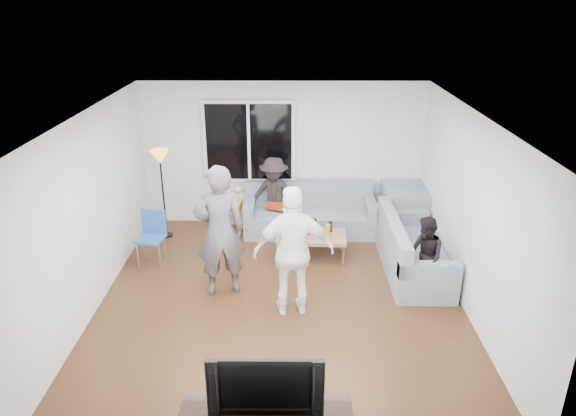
{
  "coord_description": "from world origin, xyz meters",
  "views": [
    {
      "loc": [
        0.14,
        -6.3,
        4.0
      ],
      "look_at": [
        0.1,
        0.6,
        1.15
      ],
      "focal_mm": 32.76,
      "sensor_mm": 36.0,
      "label": 1
    }
  ],
  "objects_px": {
    "sofa_right_section": "(414,246)",
    "side_chair": "(150,239)",
    "spectator_back": "(274,195)",
    "television": "(266,380)",
    "spectator_right": "(425,256)",
    "coffee_table": "(311,246)",
    "floor_lamp": "(163,195)",
    "player_right": "(294,252)",
    "sofa_back_section": "(310,210)",
    "player_left": "(220,231)"
  },
  "relations": [
    {
      "from": "floor_lamp",
      "to": "television",
      "type": "xyz_separation_m",
      "value": [
        1.97,
        -4.59,
        -0.04
      ]
    },
    {
      "from": "sofa_right_section",
      "to": "spectator_back",
      "type": "distance_m",
      "value": 2.63
    },
    {
      "from": "floor_lamp",
      "to": "spectator_right",
      "type": "xyz_separation_m",
      "value": [
        4.07,
        -1.86,
        -0.2
      ]
    },
    {
      "from": "sofa_back_section",
      "to": "sofa_right_section",
      "type": "bearing_deg",
      "value": -42.55
    },
    {
      "from": "floor_lamp",
      "to": "spectator_back",
      "type": "distance_m",
      "value": 1.91
    },
    {
      "from": "player_right",
      "to": "spectator_back",
      "type": "distance_m",
      "value": 2.59
    },
    {
      "from": "sofa_right_section",
      "to": "floor_lamp",
      "type": "relative_size",
      "value": 1.28
    },
    {
      "from": "sofa_back_section",
      "to": "floor_lamp",
      "type": "xyz_separation_m",
      "value": [
        -2.53,
        -0.18,
        0.36
      ]
    },
    {
      "from": "spectator_back",
      "to": "television",
      "type": "height_order",
      "value": "spectator_back"
    },
    {
      "from": "side_chair",
      "to": "sofa_back_section",
      "type": "bearing_deg",
      "value": 37.25
    },
    {
      "from": "player_left",
      "to": "spectator_right",
      "type": "relative_size",
      "value": 1.66
    },
    {
      "from": "side_chair",
      "to": "coffee_table",
      "type": "bearing_deg",
      "value": 16.93
    },
    {
      "from": "coffee_table",
      "to": "side_chair",
      "type": "bearing_deg",
      "value": -174.56
    },
    {
      "from": "coffee_table",
      "to": "spectator_back",
      "type": "bearing_deg",
      "value": 121.89
    },
    {
      "from": "spectator_right",
      "to": "television",
      "type": "xyz_separation_m",
      "value": [
        -2.1,
        -2.73,
        0.17
      ]
    },
    {
      "from": "player_left",
      "to": "spectator_back",
      "type": "xyz_separation_m",
      "value": [
        0.68,
        2.07,
        -0.27
      ]
    },
    {
      "from": "coffee_table",
      "to": "spectator_right",
      "type": "relative_size",
      "value": 0.95
    },
    {
      "from": "sofa_back_section",
      "to": "coffee_table",
      "type": "xyz_separation_m",
      "value": [
        -0.0,
        -0.98,
        -0.22
      ]
    },
    {
      "from": "side_chair",
      "to": "player_left",
      "type": "height_order",
      "value": "player_left"
    },
    {
      "from": "spectator_back",
      "to": "sofa_back_section",
      "type": "bearing_deg",
      "value": 9.86
    },
    {
      "from": "sofa_right_section",
      "to": "player_left",
      "type": "xyz_separation_m",
      "value": [
        -2.86,
        -0.63,
        0.53
      ]
    },
    {
      "from": "player_right",
      "to": "spectator_back",
      "type": "bearing_deg",
      "value": -87.76
    },
    {
      "from": "spectator_right",
      "to": "player_right",
      "type": "bearing_deg",
      "value": -89.43
    },
    {
      "from": "sofa_back_section",
      "to": "sofa_right_section",
      "type": "relative_size",
      "value": 1.15
    },
    {
      "from": "sofa_back_section",
      "to": "television",
      "type": "relative_size",
      "value": 2.19
    },
    {
      "from": "sofa_right_section",
      "to": "coffee_table",
      "type": "distance_m",
      "value": 1.63
    },
    {
      "from": "coffee_table",
      "to": "spectator_right",
      "type": "distance_m",
      "value": 1.92
    },
    {
      "from": "sofa_right_section",
      "to": "sofa_back_section",
      "type": "bearing_deg",
      "value": 47.45
    },
    {
      "from": "spectator_back",
      "to": "player_left",
      "type": "bearing_deg",
      "value": -95.61
    },
    {
      "from": "floor_lamp",
      "to": "sofa_back_section",
      "type": "bearing_deg",
      "value": 4.14
    },
    {
      "from": "sofa_right_section",
      "to": "player_left",
      "type": "relative_size",
      "value": 1.05
    },
    {
      "from": "player_right",
      "to": "television",
      "type": "distance_m",
      "value": 2.26
    },
    {
      "from": "sofa_back_section",
      "to": "spectator_right",
      "type": "xyz_separation_m",
      "value": [
        1.54,
        -2.04,
        0.15
      ]
    },
    {
      "from": "sofa_back_section",
      "to": "player_right",
      "type": "bearing_deg",
      "value": -96.69
    },
    {
      "from": "spectator_right",
      "to": "spectator_back",
      "type": "height_order",
      "value": "spectator_back"
    },
    {
      "from": "sofa_right_section",
      "to": "side_chair",
      "type": "relative_size",
      "value": 2.33
    },
    {
      "from": "coffee_table",
      "to": "player_right",
      "type": "xyz_separation_m",
      "value": [
        -0.29,
        -1.55,
        0.69
      ]
    },
    {
      "from": "coffee_table",
      "to": "player_left",
      "type": "xyz_separation_m",
      "value": [
        -1.31,
        -1.06,
        0.75
      ]
    },
    {
      "from": "player_right",
      "to": "spectator_back",
      "type": "xyz_separation_m",
      "value": [
        -0.33,
        2.56,
        -0.21
      ]
    },
    {
      "from": "floor_lamp",
      "to": "side_chair",
      "type": "bearing_deg",
      "value": -90.0
    },
    {
      "from": "floor_lamp",
      "to": "player_left",
      "type": "relative_size",
      "value": 0.82
    },
    {
      "from": "spectator_back",
      "to": "television",
      "type": "relative_size",
      "value": 1.31
    },
    {
      "from": "sofa_right_section",
      "to": "side_chair",
      "type": "bearing_deg",
      "value": 87.21
    },
    {
      "from": "floor_lamp",
      "to": "player_right",
      "type": "xyz_separation_m",
      "value": [
        2.23,
        -2.35,
        0.11
      ]
    },
    {
      "from": "sofa_back_section",
      "to": "player_right",
      "type": "xyz_separation_m",
      "value": [
        -0.3,
        -2.53,
        0.47
      ]
    },
    {
      "from": "side_chair",
      "to": "spectator_right",
      "type": "xyz_separation_m",
      "value": [
        4.07,
        -0.82,
        0.15
      ]
    },
    {
      "from": "side_chair",
      "to": "player_right",
      "type": "bearing_deg",
      "value": -19.04
    },
    {
      "from": "coffee_table",
      "to": "player_left",
      "type": "distance_m",
      "value": 1.85
    },
    {
      "from": "side_chair",
      "to": "spectator_back",
      "type": "xyz_separation_m",
      "value": [
        1.89,
        1.25,
        0.26
      ]
    },
    {
      "from": "sofa_right_section",
      "to": "television",
      "type": "relative_size",
      "value": 1.9
    }
  ]
}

